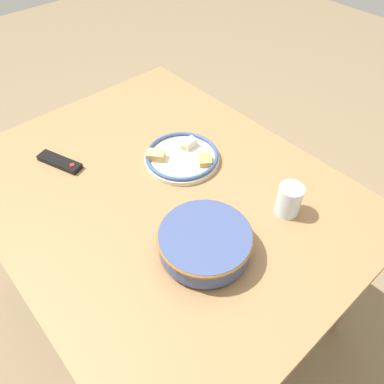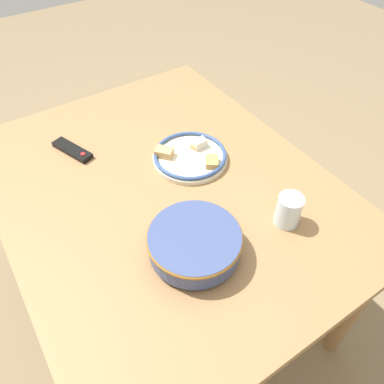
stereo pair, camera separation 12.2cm
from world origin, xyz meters
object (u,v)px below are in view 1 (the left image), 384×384
tv_remote (60,162)px  food_plate (182,157)px  noodle_bowl (205,242)px  drinking_glass (289,200)px

tv_remote → food_plate: bearing=120.7°
noodle_bowl → food_plate: noodle_bowl is taller
drinking_glass → tv_remote: bearing=32.3°
food_plate → drinking_glass: drinking_glass is taller
food_plate → drinking_glass: size_ratio=2.58×
noodle_bowl → drinking_glass: bearing=-101.1°
noodle_bowl → drinking_glass: 0.31m
noodle_bowl → food_plate: size_ratio=0.99×
tv_remote → drinking_glass: (-0.70, -0.44, 0.04)m
noodle_bowl → food_plate: bearing=-31.4°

